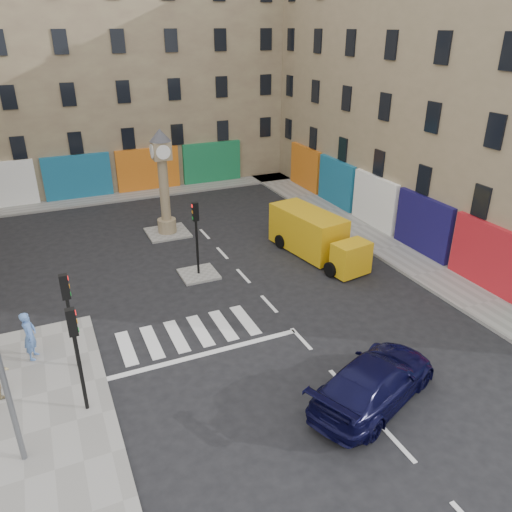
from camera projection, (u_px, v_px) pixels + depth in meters
ground at (314, 353)px, 19.06m from camera, size 120.00×120.00×0.00m
sidewalk_right at (355, 228)px, 30.52m from camera, size 2.60×30.00×0.15m
sidewalk_far at (111, 197)px, 35.94m from camera, size 32.00×2.40×0.15m
island_near at (199, 274)px, 24.92m from camera, size 1.80×1.80×0.12m
island_far at (168, 233)px, 29.90m from camera, size 2.40×2.40×0.12m
building_right at (456, 88)px, 29.50m from camera, size 10.00×30.00×16.00m
building_far at (84, 67)px, 37.20m from camera, size 32.00×10.00×17.00m
traffic_light_left_near at (76, 344)px, 15.06m from camera, size 0.28×0.22×3.70m
traffic_light_left_far at (68, 307)px, 17.05m from camera, size 0.28×0.22×3.70m
traffic_light_island at (196, 227)px, 23.86m from camera, size 0.28×0.22×3.70m
clock_pillar at (163, 176)px, 28.42m from camera, size 1.20×1.20×6.10m
navy_sedan at (375, 381)px, 16.34m from camera, size 5.86×4.16×1.58m
yellow_van at (315, 236)px, 26.65m from camera, size 2.93×6.55×2.30m
pedestrian_blue at (30, 336)px, 18.15m from camera, size 0.66×0.81×1.91m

